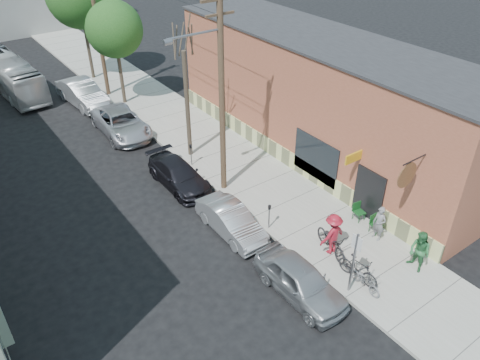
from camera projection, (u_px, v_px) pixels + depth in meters
ground at (241, 262)px, 19.54m from camera, size 120.00×120.00×0.00m
sidewalk at (192, 133)px, 29.01m from camera, size 4.50×58.00×0.15m
cafe_building at (320, 99)px, 25.50m from camera, size 6.60×20.20×6.61m
sign_post at (354, 258)px, 17.12m from camera, size 0.07×0.45×2.80m
parking_meter_near at (269, 213)px, 20.76m from camera, size 0.14×0.14×1.24m
parking_meter_far at (191, 152)px, 25.31m from camera, size 0.14×0.14×1.24m
utility_pole_near at (221, 91)px, 21.02m from camera, size 3.57×0.28×10.00m
utility_pole_far at (97, 21)px, 31.14m from camera, size 1.80×0.28×10.00m
tree_bare at (187, 106)px, 25.11m from camera, size 0.24×0.24×5.99m
tree_leafy_mid at (114, 29)px, 30.02m from camera, size 3.66×3.66×6.88m
patio_chair_a at (359, 212)px, 21.46m from camera, size 0.57×0.57×0.88m
patio_chair_b at (376, 224)px, 20.70m from camera, size 0.51×0.51×0.88m
patron_grey at (379, 223)px, 20.14m from camera, size 0.40×0.61×1.66m
patron_green at (419, 252)px, 18.51m from camera, size 0.83×0.99×1.84m
cyclist at (333, 234)px, 19.35m from camera, size 1.24×0.71×1.92m
cyclist_bike at (331, 241)px, 19.57m from camera, size 1.23×2.25×1.12m
parked_bike_a at (358, 269)px, 18.22m from camera, size 0.72×1.88×1.10m
parked_bike_b at (365, 280)px, 17.92m from camera, size 0.64×1.57×0.81m
car_0 at (300, 280)px, 17.72m from camera, size 1.71×4.16×1.41m
car_1 at (231, 220)px, 20.83m from camera, size 1.39×3.98×1.31m
car_2 at (179, 175)px, 24.01m from camera, size 1.82×4.41×1.28m
car_3 at (121, 123)px, 28.74m from camera, size 2.62×5.32×1.45m
car_4 at (83, 93)px, 32.33m from camera, size 2.27×5.23×1.67m
bus at (11, 76)px, 33.89m from camera, size 2.77×9.31×2.56m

